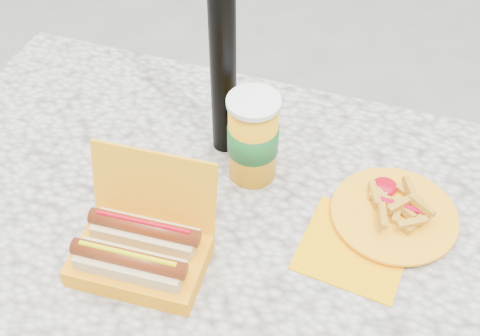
% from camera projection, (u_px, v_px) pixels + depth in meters
% --- Properties ---
extents(picnic_table, '(1.20, 0.80, 0.75)m').
position_uv_depth(picnic_table, '(200.00, 233.00, 1.24)').
color(picnic_table, beige).
rests_on(picnic_table, ground).
extents(hotdog_box, '(0.23, 0.20, 0.18)m').
position_uv_depth(hotdog_box, '(140.00, 250.00, 1.02)').
color(hotdog_box, '#FFA610').
rests_on(hotdog_box, picnic_table).
extents(fries_plate, '(0.27, 0.31, 0.05)m').
position_uv_depth(fries_plate, '(391.00, 216.00, 1.11)').
color(fries_plate, '#FFAA00').
rests_on(fries_plate, picnic_table).
extents(soda_cup, '(0.10, 0.10, 0.19)m').
position_uv_depth(soda_cup, '(253.00, 138.00, 1.14)').
color(soda_cup, '#FFA80D').
rests_on(soda_cup, picnic_table).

